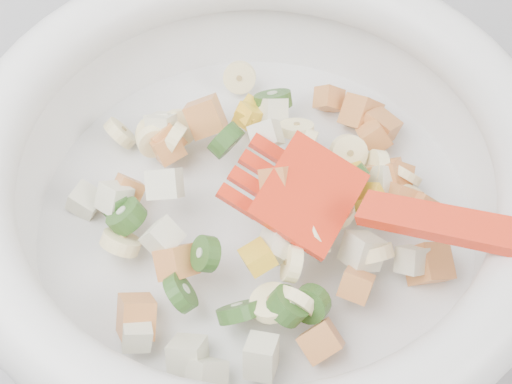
% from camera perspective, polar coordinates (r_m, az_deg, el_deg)
% --- Properties ---
extents(mixing_bowl, '(0.47, 0.38, 0.15)m').
position_cam_1_polar(mixing_bowl, '(0.51, 0.07, 0.67)').
color(mixing_bowl, white).
rests_on(mixing_bowl, counter).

